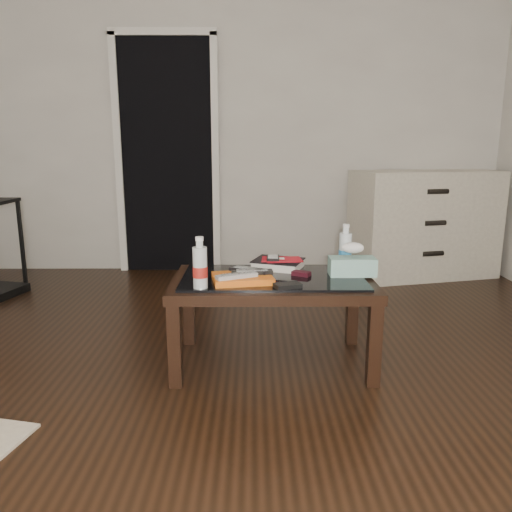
# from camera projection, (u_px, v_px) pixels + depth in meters

# --- Properties ---
(ground) EXTENTS (5.00, 5.00, 0.00)m
(ground) POSITION_uv_depth(u_px,v_px,m) (174.00, 407.00, 2.15)
(ground) COLOR black
(ground) RESTS_ON ground
(doorway) EXTENTS (0.90, 0.08, 2.07)m
(doorway) POSITION_uv_depth(u_px,v_px,m) (167.00, 155.00, 4.33)
(doorway) COLOR black
(doorway) RESTS_ON ground
(coffee_table) EXTENTS (1.00, 0.60, 0.46)m
(coffee_table) POSITION_uv_depth(u_px,v_px,m) (273.00, 289.00, 2.51)
(coffee_table) COLOR black
(coffee_table) RESTS_ON ground
(dresser) EXTENTS (1.28, 0.76, 0.90)m
(dresser) POSITION_uv_depth(u_px,v_px,m) (424.00, 224.00, 4.24)
(dresser) COLOR beige
(dresser) RESTS_ON ground
(magazines) EXTENTS (0.31, 0.25, 0.03)m
(magazines) POSITION_uv_depth(u_px,v_px,m) (242.00, 278.00, 2.40)
(magazines) COLOR orange
(magazines) RESTS_ON coffee_table
(remote_silver) EXTENTS (0.20, 0.13, 0.02)m
(remote_silver) POSITION_uv_depth(u_px,v_px,m) (237.00, 276.00, 2.35)
(remote_silver) COLOR #A3A4A8
(remote_silver) RESTS_ON magazines
(remote_black_front) EXTENTS (0.20, 0.07, 0.02)m
(remote_black_front) POSITION_uv_depth(u_px,v_px,m) (252.00, 272.00, 2.42)
(remote_black_front) COLOR black
(remote_black_front) RESTS_ON magazines
(remote_black_back) EXTENTS (0.20, 0.13, 0.02)m
(remote_black_back) POSITION_uv_depth(u_px,v_px,m) (249.00, 270.00, 2.46)
(remote_black_back) COLOR black
(remote_black_back) RESTS_ON magazines
(textbook) EXTENTS (0.30, 0.27, 0.05)m
(textbook) POSITION_uv_depth(u_px,v_px,m) (278.00, 264.00, 2.66)
(textbook) COLOR black
(textbook) RESTS_ON coffee_table
(dvd_mailers) EXTENTS (0.20, 0.15, 0.01)m
(dvd_mailers) POSITION_uv_depth(u_px,v_px,m) (280.00, 259.00, 2.65)
(dvd_mailers) COLOR #B50C19
(dvd_mailers) RESTS_ON textbook
(ipod) EXTENTS (0.07, 0.11, 0.02)m
(ipod) POSITION_uv_depth(u_px,v_px,m) (273.00, 258.00, 2.64)
(ipod) COLOR black
(ipod) RESTS_ON dvd_mailers
(flip_phone) EXTENTS (0.10, 0.09, 0.02)m
(flip_phone) POSITION_uv_depth(u_px,v_px,m) (301.00, 273.00, 2.50)
(flip_phone) COLOR black
(flip_phone) RESTS_ON coffee_table
(wallet) EXTENTS (0.14, 0.11, 0.02)m
(wallet) POSITION_uv_depth(u_px,v_px,m) (287.00, 285.00, 2.29)
(wallet) COLOR black
(wallet) RESTS_ON coffee_table
(water_bottle_left) EXTENTS (0.07, 0.07, 0.24)m
(water_bottle_left) POSITION_uv_depth(u_px,v_px,m) (200.00, 263.00, 2.27)
(water_bottle_left) COLOR silver
(water_bottle_left) RESTS_ON coffee_table
(water_bottle_right) EXTENTS (0.08, 0.08, 0.24)m
(water_bottle_right) POSITION_uv_depth(u_px,v_px,m) (345.00, 246.00, 2.63)
(water_bottle_right) COLOR white
(water_bottle_right) RESTS_ON coffee_table
(tissue_box) EXTENTS (0.23, 0.12, 0.09)m
(tissue_box) POSITION_uv_depth(u_px,v_px,m) (352.00, 266.00, 2.51)
(tissue_box) COLOR #227E6E
(tissue_box) RESTS_ON coffee_table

